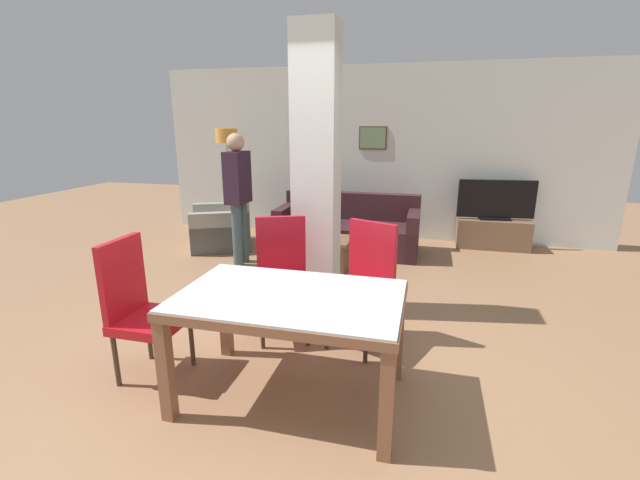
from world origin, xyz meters
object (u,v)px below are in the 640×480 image
dining_chair_far_left (282,273)px  dining_chair_head_left (140,305)px  sofa (348,232)px  standing_person (238,191)px  tv_screen (496,200)px  floor_lamp (227,146)px  bottle (318,230)px  dining_table (290,317)px  coffee_table (325,255)px  dining_chair_far_right (365,281)px  tv_stand (492,234)px  armchair (224,229)px

dining_chair_far_left → dining_chair_head_left: bearing=26.4°
sofa → standing_person: bearing=37.2°
sofa → tv_screen: 2.24m
tv_screen → floor_lamp: floor_lamp is taller
bottle → dining_table: bearing=-79.8°
bottle → standing_person: (-1.09, 0.08, 0.43)m
floor_lamp → standing_person: floor_lamp is taller
dining_table → coffee_table: bearing=98.4°
dining_table → floor_lamp: floor_lamp is taller
dining_chair_far_right → dining_chair_head_left: 1.76m
standing_person → tv_screen: bearing=118.1°
bottle → tv_stand: 2.86m
armchair → floor_lamp: 1.34m
bottle → tv_stand: bearing=37.0°
sofa → floor_lamp: size_ratio=1.16×
bottle → floor_lamp: bearing=143.6°
tv_stand → dining_chair_far_right: bearing=-113.5°
dining_chair_far_right → tv_stand: 3.66m
armchair → bottle: 1.89m
sofa → armchair: 1.89m
dining_chair_far_right → sofa: (-0.64, 2.67, -0.28)m
tv_stand → standing_person: standing_person is taller
coffee_table → tv_stand: 2.76m
standing_person → tv_stand: bearing=118.1°
armchair → sofa: bearing=-107.4°
armchair → standing_person: size_ratio=0.68×
dining_chair_far_right → floor_lamp: 4.11m
coffee_table → floor_lamp: (-1.92, 1.33, 1.25)m
tv_stand → tv_screen: tv_screen is taller
dining_chair_head_left → tv_screen: (2.97, 4.23, 0.17)m
coffee_table → floor_lamp: bearing=145.4°
sofa → standing_person: 1.75m
tv_stand → standing_person: size_ratio=0.61×
standing_person → dining_table: bearing=33.0°
tv_screen → sofa: bearing=11.7°
coffee_table → bottle: (-0.08, -0.03, 0.33)m
coffee_table → armchair: bearing=156.9°
armchair → standing_person: (0.60, -0.71, 0.72)m
sofa → tv_stand: 2.20m
dining_chair_head_left → armchair: 3.46m
dining_table → dining_chair_far_right: dining_chair_far_right is taller
armchair → bottle: size_ratio=3.96×
dining_chair_far_right → armchair: 3.50m
coffee_table → tv_screen: size_ratio=0.58×
dining_table → bottle: dining_table is taller
tv_stand → floor_lamp: size_ratio=0.59×
sofa → tv_stand: bearing=-162.3°
dining_chair_head_left → coffee_table: size_ratio=1.65×
dining_chair_far_right → bottle: 1.83m
dining_chair_far_left → dining_chair_head_left: (-0.79, -0.89, 0.00)m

